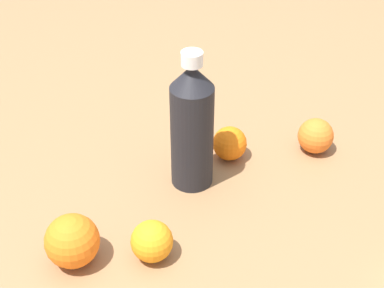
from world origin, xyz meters
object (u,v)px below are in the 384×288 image
(orange_1, at_px, (152,241))
(orange_2, at_px, (230,143))
(orange_0, at_px, (72,241))
(water_bottle, at_px, (192,125))
(orange_3, at_px, (316,136))

(orange_1, bearing_deg, orange_2, -123.51)
(orange_0, xyz_separation_m, orange_2, (-0.27, -0.23, -0.01))
(water_bottle, height_order, orange_2, water_bottle)
(orange_1, relative_size, orange_3, 0.96)
(orange_0, bearing_deg, orange_2, -139.76)
(water_bottle, height_order, orange_1, water_bottle)
(orange_1, xyz_separation_m, orange_3, (-0.32, -0.24, 0.00))
(orange_1, distance_m, orange_2, 0.28)
(orange_2, bearing_deg, orange_0, 40.24)
(orange_0, distance_m, orange_3, 0.50)
(water_bottle, bearing_deg, orange_0, 28.75)
(orange_0, bearing_deg, orange_3, -151.71)
(orange_0, xyz_separation_m, orange_1, (-0.12, 0.00, -0.01))
(water_bottle, bearing_deg, orange_3, -177.33)
(orange_2, distance_m, orange_3, 0.17)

